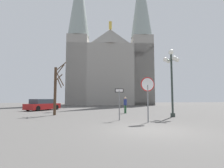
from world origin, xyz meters
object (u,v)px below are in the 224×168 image
(cathedral, at_px, (110,59))
(pedestrian_walking, at_px, (125,103))
(stop_sign, at_px, (148,90))
(one_way_arrow_sign, at_px, (119,100))
(parked_car_near_red, at_px, (43,105))
(bare_tree, at_px, (56,88))
(street_lamp, at_px, (172,70))

(cathedral, relative_size, pedestrian_walking, 21.92)
(stop_sign, bearing_deg, one_way_arrow_sign, 139.84)
(parked_car_near_red, bearing_deg, bare_tree, -69.22)
(cathedral, bearing_deg, bare_tree, -108.61)
(one_way_arrow_sign, relative_size, street_lamp, 0.39)
(cathedral, distance_m, street_lamp, 29.59)
(street_lamp, distance_m, bare_tree, 10.15)
(parked_car_near_red, xyz_separation_m, pedestrian_walking, (9.29, -6.15, 0.31))
(street_lamp, bearing_deg, parked_car_near_red, 140.62)
(parked_car_near_red, relative_size, pedestrian_walking, 2.93)
(stop_sign, relative_size, street_lamp, 0.51)
(parked_car_near_red, bearing_deg, cathedral, 58.63)
(cathedral, distance_m, bare_tree, 28.44)
(stop_sign, relative_size, bare_tree, 0.58)
(bare_tree, bearing_deg, cathedral, 71.39)
(one_way_arrow_sign, height_order, street_lamp, street_lamp)
(pedestrian_walking, bearing_deg, parked_car_near_red, 146.48)
(one_way_arrow_sign, height_order, pedestrian_walking, one_way_arrow_sign)
(stop_sign, xyz_separation_m, bare_tree, (-6.45, 5.87, 0.38))
(stop_sign, height_order, parked_car_near_red, stop_sign)
(cathedral, xyz_separation_m, parked_car_near_red, (-11.32, -18.56, -10.49))
(stop_sign, relative_size, one_way_arrow_sign, 1.30)
(street_lamp, distance_m, pedestrian_walking, 5.67)
(street_lamp, distance_m, parked_car_near_red, 16.19)
(cathedral, bearing_deg, one_way_arrow_sign, -97.04)
(stop_sign, height_order, pedestrian_walking, stop_sign)
(parked_car_near_red, height_order, pedestrian_walking, pedestrian_walking)
(stop_sign, relative_size, pedestrian_walking, 1.72)
(stop_sign, height_order, one_way_arrow_sign, stop_sign)
(one_way_arrow_sign, relative_size, pedestrian_walking, 1.32)
(street_lamp, height_order, pedestrian_walking, street_lamp)
(one_way_arrow_sign, bearing_deg, stop_sign, -40.16)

